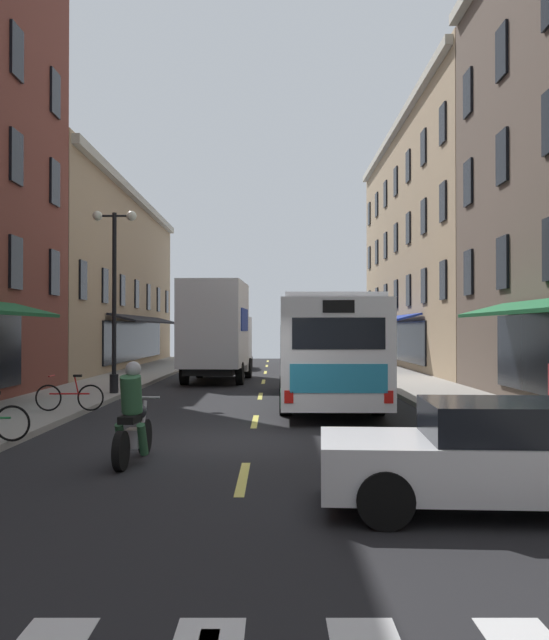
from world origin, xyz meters
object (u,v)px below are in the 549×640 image
(box_truck, at_px, (215,332))
(sedan_mid, at_px, (519,454))
(motorcycle_rider, at_px, (130,420))
(street_lamp_twin, at_px, (112,292))
(bicycle_near, at_px, (67,397))
(transit_bus, at_px, (322,349))
(sedan_near, at_px, (231,357))

(box_truck, bearing_deg, sedan_mid, -75.92)
(sedan_mid, relative_size, motorcycle_rider, 2.33)
(box_truck, distance_m, sedan_mid, 22.05)
(box_truck, bearing_deg, street_lamp_twin, -112.03)
(box_truck, xyz_separation_m, bicycle_near, (-2.75, -11.95, -1.56))
(motorcycle_rider, distance_m, bicycle_near, 6.88)
(sedan_mid, bearing_deg, bicycle_near, 130.79)
(street_lamp_twin, bearing_deg, sedan_mid, -60.68)
(bicycle_near, bearing_deg, transit_bus, 27.44)
(transit_bus, distance_m, motorcycle_rider, 10.48)
(box_truck, relative_size, bicycle_near, 4.18)
(street_lamp_twin, bearing_deg, motorcycle_rider, -75.91)
(sedan_near, xyz_separation_m, motorcycle_rider, (-0.04, -27.87, 0.02))
(sedan_near, distance_m, bicycle_near, 21.79)
(sedan_near, bearing_deg, motorcycle_rider, -90.08)
(transit_bus, distance_m, sedan_mid, 12.96)
(sedan_mid, distance_m, street_lamp_twin, 16.83)
(box_truck, bearing_deg, sedan_near, 89.34)
(motorcycle_rider, bearing_deg, sedan_mid, -30.64)
(transit_bus, bearing_deg, bicycle_near, -152.56)
(transit_bus, height_order, sedan_mid, transit_bus)
(sedan_near, bearing_deg, sedan_mid, -80.40)
(sedan_mid, xyz_separation_m, bicycle_near, (-8.11, 9.39, -0.18))
(sedan_mid, distance_m, bicycle_near, 12.41)
(transit_bus, xyz_separation_m, motorcycle_rider, (-3.83, -9.72, -0.90))
(transit_bus, xyz_separation_m, street_lamp_twin, (-6.68, 1.63, 1.77))
(bicycle_near, distance_m, street_lamp_twin, 5.84)
(sedan_mid, height_order, motorcycle_rider, motorcycle_rider)
(transit_bus, distance_m, bicycle_near, 7.57)
(box_truck, relative_size, motorcycle_rider, 3.46)
(sedan_near, xyz_separation_m, street_lamp_twin, (-2.89, -16.51, 2.68))
(transit_bus, relative_size, sedan_near, 2.56)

